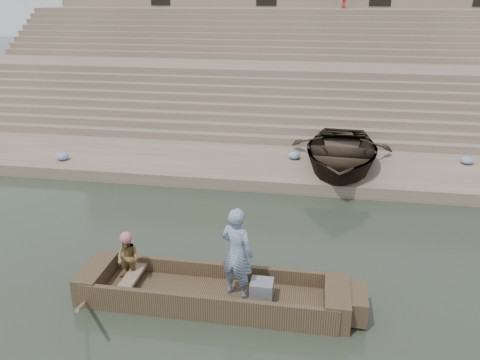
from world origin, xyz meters
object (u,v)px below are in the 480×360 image
(television, at_px, (261,290))
(beached_rowboat, at_px, (340,152))
(standing_man, at_px, (237,253))
(rowing_man, at_px, (128,258))
(main_rowboat, at_px, (212,298))

(television, relative_size, beached_rowboat, 0.09)
(standing_man, bearing_deg, television, -164.37)
(television, height_order, beached_rowboat, beached_rowboat)
(standing_man, height_order, rowing_man, standing_man)
(rowing_man, bearing_deg, beached_rowboat, 80.75)
(main_rowboat, bearing_deg, television, -0.00)
(main_rowboat, relative_size, rowing_man, 4.58)
(television, xyz_separation_m, beached_rowboat, (1.74, 7.84, 0.52))
(main_rowboat, distance_m, standing_man, 1.21)
(main_rowboat, relative_size, television, 10.87)
(rowing_man, bearing_deg, television, 18.32)
(rowing_man, xyz_separation_m, television, (2.90, -0.19, -0.35))
(television, bearing_deg, rowing_man, 176.34)
(main_rowboat, bearing_deg, rowing_man, 174.33)
(main_rowboat, height_order, television, television)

